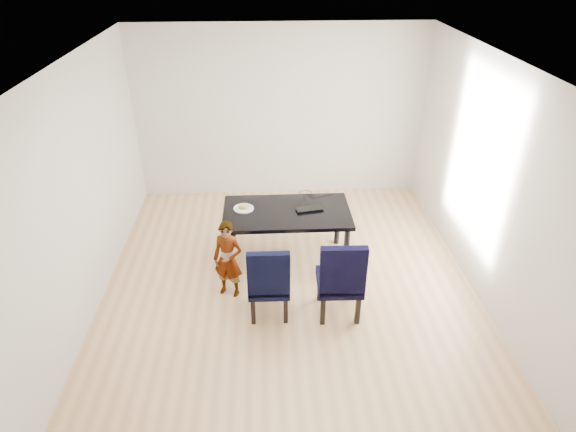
{
  "coord_description": "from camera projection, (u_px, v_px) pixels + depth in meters",
  "views": [
    {
      "loc": [
        -0.26,
        -4.75,
        3.75
      ],
      "look_at": [
        0.0,
        0.2,
        0.85
      ],
      "focal_mm": 30.0,
      "sensor_mm": 36.0,
      "label": 1
    }
  ],
  "objects": [
    {
      "name": "wall_right",
      "position": [
        488.0,
        181.0,
        5.42
      ],
      "size": [
        0.01,
        5.0,
        2.7
      ],
      "primitive_type": "cube",
      "color": "silver",
      "rests_on": "ground"
    },
    {
      "name": "wall_front",
      "position": [
        310.0,
        358.0,
        3.16
      ],
      "size": [
        4.5,
        0.01,
        2.7
      ],
      "primitive_type": "cube",
      "color": "white",
      "rests_on": "ground"
    },
    {
      "name": "laptop",
      "position": [
        309.0,
        207.0,
        6.11
      ],
      "size": [
        0.39,
        0.29,
        0.03
      ],
      "primitive_type": "imported",
      "rotation": [
        0.0,
        0.0,
        3.33
      ],
      "color": "black",
      "rests_on": "dining_table"
    },
    {
      "name": "sandwich",
      "position": [
        244.0,
        206.0,
        6.06
      ],
      "size": [
        0.16,
        0.08,
        0.06
      ],
      "primitive_type": "ellipsoid",
      "rotation": [
        0.0,
        0.0,
        -0.01
      ],
      "color": "#BE9043",
      "rests_on": "plate"
    },
    {
      "name": "floor",
      "position": [
        289.0,
        283.0,
        6.0
      ],
      "size": [
        4.5,
        5.0,
        0.01
      ],
      "primitive_type": "cube",
      "color": "tan",
      "rests_on": "ground"
    },
    {
      "name": "chair_right",
      "position": [
        340.0,
        276.0,
        5.3
      ],
      "size": [
        0.5,
        0.52,
        1.02
      ],
      "primitive_type": "cube",
      "rotation": [
        0.0,
        0.0,
        -0.03
      ],
      "color": "black",
      "rests_on": "floor"
    },
    {
      "name": "dining_table",
      "position": [
        287.0,
        236.0,
        6.24
      ],
      "size": [
        1.6,
        0.9,
        0.75
      ],
      "primitive_type": "cube",
      "color": "black",
      "rests_on": "floor"
    },
    {
      "name": "wall_left",
      "position": [
        82.0,
        191.0,
        5.22
      ],
      "size": [
        0.01,
        5.0,
        2.7
      ],
      "primitive_type": "cube",
      "color": "white",
      "rests_on": "ground"
    },
    {
      "name": "cable_tangle",
      "position": [
        309.0,
        197.0,
        6.36
      ],
      "size": [
        0.18,
        0.18,
        0.01
      ],
      "primitive_type": "torus",
      "rotation": [
        0.0,
        0.0,
        -0.17
      ],
      "color": "black",
      "rests_on": "dining_table"
    },
    {
      "name": "chair_left",
      "position": [
        269.0,
        279.0,
        5.31
      ],
      "size": [
        0.45,
        0.47,
        0.94
      ],
      "primitive_type": "cube",
      "rotation": [
        0.0,
        0.0,
        -0.0
      ],
      "color": "black",
      "rests_on": "floor"
    },
    {
      "name": "plate",
      "position": [
        244.0,
        208.0,
        6.09
      ],
      "size": [
        0.29,
        0.29,
        0.01
      ],
      "primitive_type": "cylinder",
      "rotation": [
        0.0,
        0.0,
        0.14
      ],
      "color": "silver",
      "rests_on": "dining_table"
    },
    {
      "name": "ceiling",
      "position": [
        289.0,
        61.0,
        4.63
      ],
      "size": [
        4.5,
        5.0,
        0.01
      ],
      "primitive_type": "cube",
      "color": "white",
      "rests_on": "wall_back"
    },
    {
      "name": "child",
      "position": [
        228.0,
        259.0,
        5.59
      ],
      "size": [
        0.42,
        0.34,
        0.98
      ],
      "primitive_type": "imported",
      "rotation": [
        0.0,
        0.0,
        -0.34
      ],
      "color": "orange",
      "rests_on": "floor"
    },
    {
      "name": "wall_back",
      "position": [
        280.0,
        114.0,
        7.48
      ],
      "size": [
        4.5,
        0.01,
        2.7
      ],
      "primitive_type": "cube",
      "color": "beige",
      "rests_on": "ground"
    }
  ]
}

